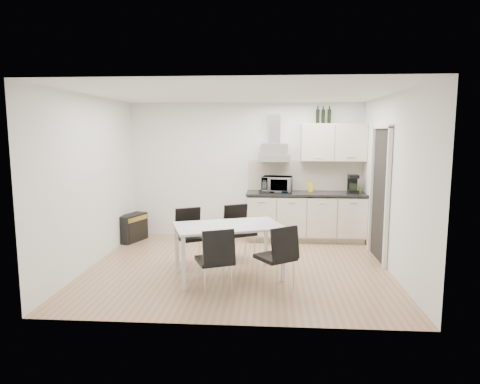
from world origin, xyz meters
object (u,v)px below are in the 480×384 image
object	(u,v)px
chair_near_left	(215,261)
chair_near_right	(275,258)
guitar_amp	(133,228)
chair_far_left	(192,238)
floor_speaker	(212,229)
dining_table	(228,230)
chair_far_right	(240,233)
kitchenette	(308,197)

from	to	relation	value
chair_near_left	chair_near_right	bearing A→B (deg)	-9.10
guitar_amp	chair_near_left	bearing A→B (deg)	-33.24
chair_far_left	floor_speaker	bearing A→B (deg)	-119.81
chair_near_left	floor_speaker	world-z (taller)	chair_near_left
chair_near_right	guitar_amp	size ratio (longest dim) A/B	1.32
guitar_amp	floor_speaker	distance (m)	1.53
chair_far_left	guitar_amp	size ratio (longest dim) A/B	1.32
dining_table	guitar_amp	bearing A→B (deg)	117.93
dining_table	chair_near_right	distance (m)	0.87
chair_far_left	guitar_amp	bearing A→B (deg)	-73.63
chair_near_right	floor_speaker	bearing A→B (deg)	76.94
chair_far_right	floor_speaker	bearing A→B (deg)	-94.29
chair_far_right	chair_near_left	world-z (taller)	same
chair_near_right	guitar_amp	world-z (taller)	chair_near_right
kitchenette	chair_near_left	world-z (taller)	kitchenette
dining_table	chair_near_left	size ratio (longest dim) A/B	1.90
dining_table	kitchenette	bearing A→B (deg)	40.06
chair_far_right	floor_speaker	size ratio (longest dim) A/B	3.39
kitchenette	dining_table	xyz separation A→B (m)	(-1.29, -2.18, -0.16)
chair_near_right	chair_far_right	bearing A→B (deg)	76.56
floor_speaker	chair_far_right	bearing A→B (deg)	-86.11
dining_table	guitar_amp	world-z (taller)	dining_table
chair_far_left	chair_far_right	distance (m)	0.80
kitchenette	chair_far_left	distance (m)	2.60
chair_near_left	guitar_amp	world-z (taller)	chair_near_left
dining_table	chair_near_right	world-z (taller)	chair_near_right
chair_far_left	floor_speaker	world-z (taller)	chair_far_left
chair_far_left	floor_speaker	size ratio (longest dim) A/B	3.39
chair_far_left	chair_far_right	xyz separation A→B (m)	(0.72, 0.35, 0.00)
dining_table	chair_near_left	distance (m)	0.75
dining_table	chair_far_left	world-z (taller)	chair_far_left
chair_near_right	chair_near_left	bearing A→B (deg)	158.08
guitar_amp	chair_near_right	bearing A→B (deg)	-21.43
floor_speaker	chair_far_left	bearing A→B (deg)	-110.87
guitar_amp	dining_table	bearing A→B (deg)	-22.55
kitchenette	chair_near_right	world-z (taller)	kitchenette
guitar_amp	chair_far_right	bearing A→B (deg)	-6.28
dining_table	chair_near_left	xyz separation A→B (m)	(-0.11, -0.71, -0.23)
dining_table	floor_speaker	distance (m)	2.47
chair_near_right	floor_speaker	distance (m)	3.12
chair_far_left	chair_near_right	bearing A→B (deg)	114.48
chair_near_left	floor_speaker	xyz separation A→B (m)	(-0.45, 3.05, -0.31)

